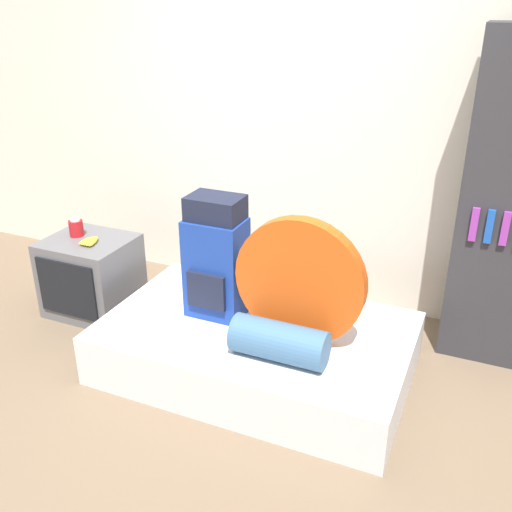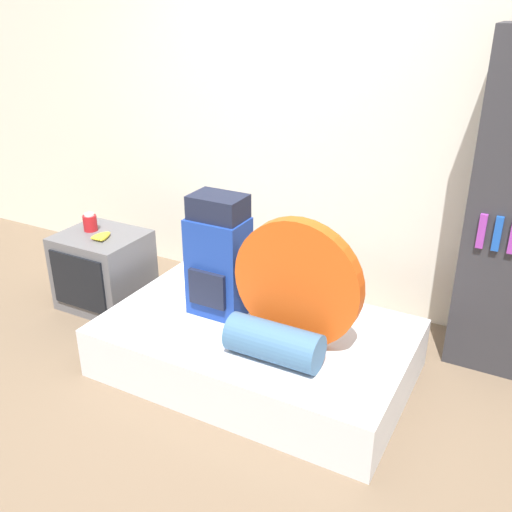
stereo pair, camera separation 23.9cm
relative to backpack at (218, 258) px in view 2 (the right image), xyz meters
name	(u,v)px [view 2 (the right image)]	position (x,y,z in m)	size (l,w,h in m)	color
ground_plane	(175,415)	(0.09, -0.63, -0.68)	(16.00, 16.00, 0.00)	brown
wall_back	(307,123)	(0.09, 1.05, 0.62)	(8.00, 0.05, 2.60)	silver
bed	(256,348)	(0.28, -0.04, -0.52)	(1.80, 1.11, 0.32)	silver
backpack	(218,258)	(0.00, 0.00, 0.00)	(0.34, 0.27, 0.75)	navy
tent_bag	(297,283)	(0.55, -0.09, 0.01)	(0.73, 0.09, 0.73)	#D14C14
sleeping_roll	(274,342)	(0.53, -0.31, -0.25)	(0.52, 0.21, 0.21)	#3D668E
television	(104,270)	(-1.10, 0.16, -0.40)	(0.59, 0.52, 0.55)	#5B5B60
canister	(90,222)	(-1.21, 0.20, -0.06)	(0.10, 0.10, 0.13)	#B2191E
banana_bunch	(103,236)	(-1.03, 0.12, -0.10)	(0.12, 0.16, 0.04)	yellow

